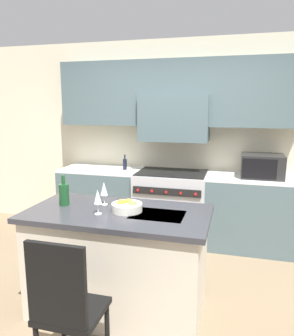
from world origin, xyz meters
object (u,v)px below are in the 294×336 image
at_px(wine_glass_far, 104,189).
at_px(fruit_bowl, 127,206).
at_px(range_stove, 171,206).
at_px(microwave, 262,166).
at_px(island_chair, 66,304).
at_px(wine_bottle, 64,194).
at_px(wine_glass_near, 98,197).
at_px(oil_bottle_on_counter, 125,164).

bearing_deg(wine_glass_far, fruit_bowl, -24.48).
bearing_deg(range_stove, microwave, 0.94).
distance_m(range_stove, island_chair, 2.48).
distance_m(microwave, wine_glass_far, 2.13).
bearing_deg(island_chair, microwave, 61.66).
height_order(wine_bottle, wine_glass_far, wine_bottle).
bearing_deg(wine_glass_near, island_chair, -84.91).
relative_size(wine_glass_far, oil_bottle_on_counter, 0.99).
bearing_deg(island_chair, fruit_bowl, 79.99).
distance_m(microwave, wine_glass_near, 2.29).
xyz_separation_m(island_chair, wine_glass_far, (-0.11, 0.95, 0.52)).
bearing_deg(microwave, island_chair, -118.34).
xyz_separation_m(range_stove, microwave, (1.13, 0.02, 0.61)).
height_order(fruit_bowl, oil_bottle_on_counter, oil_bottle_on_counter).
bearing_deg(wine_bottle, fruit_bowl, -1.07).
distance_m(microwave, fruit_bowl, 2.05).
xyz_separation_m(wine_bottle, oil_bottle_on_counter, (0.00, 1.67, -0.02)).
distance_m(wine_glass_near, oil_bottle_on_counter, 1.86).
distance_m(island_chair, oil_bottle_on_counter, 2.59).
xyz_separation_m(wine_glass_near, fruit_bowl, (0.21, 0.14, -0.10)).
bearing_deg(range_stove, island_chair, -94.94).
relative_size(range_stove, oil_bottle_on_counter, 4.47).
distance_m(island_chair, wine_glass_near, 0.87).
relative_size(range_stove, wine_glass_far, 4.52).
height_order(wine_bottle, fruit_bowl, wine_bottle).
height_order(microwave, wine_glass_near, microwave).
bearing_deg(range_stove, fruit_bowl, -92.35).
relative_size(microwave, island_chair, 0.49).
bearing_deg(wine_bottle, island_chair, -61.45).
bearing_deg(fruit_bowl, island_chair, -100.01).
distance_m(wine_glass_far, oil_bottle_on_counter, 1.60).
bearing_deg(fruit_bowl, oil_bottle_on_counter, 109.70).
height_order(microwave, wine_glass_far, microwave).
relative_size(microwave, fruit_bowl, 1.90).
bearing_deg(island_chair, wine_bottle, 118.55).
bearing_deg(microwave, wine_bottle, -137.44).
bearing_deg(microwave, wine_glass_near, -127.96).
bearing_deg(fruit_bowl, wine_bottle, 178.93).
relative_size(range_stove, wine_glass_near, 4.52).
distance_m(microwave, oil_bottle_on_counter, 1.80).
bearing_deg(wine_glass_far, island_chair, -83.22).
bearing_deg(wine_bottle, range_stove, 67.71).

